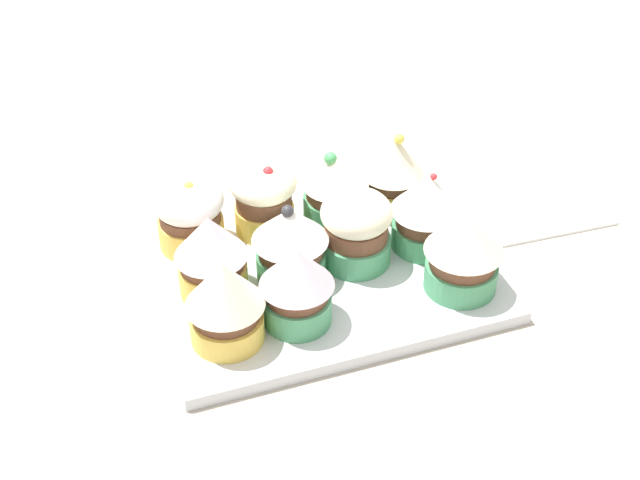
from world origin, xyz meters
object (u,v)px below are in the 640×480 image
object	(u,v)px
cupcake_4	(428,212)
cupcake_9	(297,284)
cupcake_0	(393,171)
cupcake_2	(264,197)
cupcake_7	(211,255)
cupcake_1	(335,189)
baking_tray	(320,273)
cupcake_5	(356,228)
cupcake_3	(190,213)
cupcake_6	(289,238)
cupcake_8	(463,252)
napkin	(517,191)
cupcake_10	(225,301)

from	to	relation	value
cupcake_4	cupcake_9	world-z (taller)	cupcake_4
cupcake_0	cupcake_9	xyz separation A→B (cm)	(13.08, 11.79, -0.35)
cupcake_2	cupcake_7	world-z (taller)	cupcake_7
cupcake_0	cupcake_9	size ratio (longest dim) A/B	1.13
cupcake_1	baking_tray	bearing A→B (deg)	59.41
cupcake_0	cupcake_5	xyz separation A→B (cm)	(5.94, 6.20, -0.67)
cupcake_3	cupcake_6	distance (cm)	9.60
cupcake_4	cupcake_7	distance (cm)	19.14
cupcake_3	cupcake_5	world-z (taller)	same
cupcake_8	napkin	xyz separation A→B (cm)	(-12.36, -11.98, -4.60)
cupcake_1	cupcake_3	world-z (taller)	cupcake_1
cupcake_0	cupcake_9	bearing A→B (deg)	42.01
cupcake_1	cupcake_6	size ratio (longest dim) A/B	1.00
cupcake_2	cupcake_4	size ratio (longest dim) A/B	0.94
cupcake_6	cupcake_7	world-z (taller)	cupcake_7
cupcake_2	cupcake_5	size ratio (longest dim) A/B	1.03
cupcake_0	cupcake_5	bearing A→B (deg)	46.24
cupcake_5	napkin	bearing A→B (deg)	-163.28
cupcake_6	napkin	xyz separation A→B (cm)	(-25.22, -5.39, -4.51)
napkin	cupcake_7	bearing A→B (deg)	10.30
cupcake_1	cupcake_2	size ratio (longest dim) A/B	1.02
cupcake_3	cupcake_4	world-z (taller)	cupcake_4
baking_tray	napkin	bearing A→B (deg)	-165.75
cupcake_2	cupcake_5	world-z (taller)	cupcake_2
cupcake_4	cupcake_9	size ratio (longest dim) A/B	1.03
baking_tray	cupcake_4	xyz separation A→B (cm)	(-9.79, 0.38, 4.40)
cupcake_6	cupcake_8	bearing A→B (deg)	152.86
cupcake_7	cupcake_10	world-z (taller)	same
cupcake_7	cupcake_4	bearing A→B (deg)	179.07
cupcake_6	napkin	world-z (taller)	cupcake_6
cupcake_10	cupcake_0	bearing A→B (deg)	-147.71
cupcake_6	cupcake_7	size ratio (longest dim) A/B	0.95
cupcake_2	cupcake_4	distance (cm)	14.61
cupcake_4	napkin	distance (cm)	14.95
cupcake_1	napkin	distance (cm)	19.47
baking_tray	cupcake_6	size ratio (longest dim) A/B	3.99
cupcake_5	cupcake_6	xyz separation A→B (cm)	(5.87, -0.43, 0.15)
cupcake_5	cupcake_9	size ratio (longest dim) A/B	0.95
cupcake_2	baking_tray	bearing A→B (deg)	113.17
cupcake_1	cupcake_6	xyz separation A→B (cm)	(6.24, 5.77, 0.17)
cupcake_0	cupcake_1	distance (cm)	5.61
cupcake_7	cupcake_10	bearing A→B (deg)	86.46
cupcake_2	cupcake_8	bearing A→B (deg)	135.22
cupcake_0	cupcake_6	distance (cm)	13.16
cupcake_0	cupcake_1	xyz separation A→B (cm)	(5.57, 0.00, -0.69)
cupcake_1	cupcake_7	world-z (taller)	cupcake_7
baking_tray	cupcake_8	bearing A→B (deg)	148.65
cupcake_1	cupcake_5	world-z (taller)	cupcake_1
cupcake_4	cupcake_10	bearing A→B (deg)	15.56
cupcake_6	cupcake_8	xyz separation A→B (cm)	(-12.86, 6.59, 0.09)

